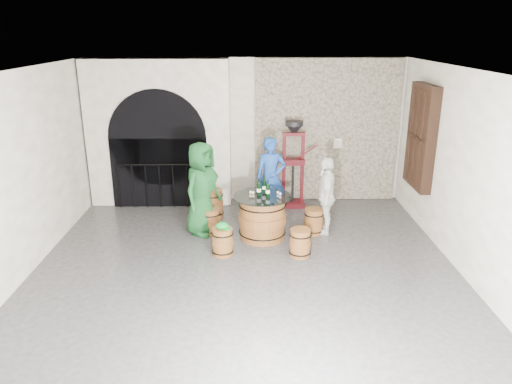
{
  "coord_description": "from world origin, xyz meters",
  "views": [
    {
      "loc": [
        0.08,
        -6.73,
        3.78
      ],
      "look_at": [
        0.19,
        1.34,
        1.05
      ],
      "focal_mm": 34.0,
      "sensor_mm": 36.0,
      "label": 1
    }
  ],
  "objects_px": {
    "barrel_stool_near_right": "(300,243)",
    "wine_bottle_center": "(268,190)",
    "person_blue": "(271,178)",
    "corking_press": "(293,158)",
    "barrel_stool_left": "(211,221)",
    "person_white": "(326,196)",
    "wine_bottle_right": "(264,186)",
    "person_green": "(202,189)",
    "barrel_stool_far": "(270,207)",
    "barrel_stool_near_left": "(223,242)",
    "wine_bottle_left": "(259,189)",
    "barrel_table": "(262,217)",
    "side_barrel": "(213,203)",
    "barrel_stool_right": "(314,221)"
  },
  "relations": [
    {
      "from": "barrel_stool_right",
      "to": "wine_bottle_center",
      "type": "distance_m",
      "value": 1.18
    },
    {
      "from": "person_white",
      "to": "wine_bottle_right",
      "type": "height_order",
      "value": "person_white"
    },
    {
      "from": "person_green",
      "to": "wine_bottle_left",
      "type": "relative_size",
      "value": 5.55
    },
    {
      "from": "barrel_stool_left",
      "to": "barrel_stool_right",
      "type": "bearing_deg",
      "value": -0.94
    },
    {
      "from": "barrel_stool_near_right",
      "to": "corking_press",
      "type": "distance_m",
      "value": 2.68
    },
    {
      "from": "person_blue",
      "to": "wine_bottle_left",
      "type": "xyz_separation_m",
      "value": [
        -0.27,
        -1.07,
        0.12
      ]
    },
    {
      "from": "barrel_stool_near_left",
      "to": "barrel_stool_near_right",
      "type": "bearing_deg",
      "value": -2.91
    },
    {
      "from": "person_blue",
      "to": "wine_bottle_right",
      "type": "xyz_separation_m",
      "value": [
        -0.16,
        -0.91,
        0.12
      ]
    },
    {
      "from": "barrel_table",
      "to": "barrel_stool_far",
      "type": "height_order",
      "value": "barrel_table"
    },
    {
      "from": "side_barrel",
      "to": "barrel_table",
      "type": "bearing_deg",
      "value": -46.9
    },
    {
      "from": "person_green",
      "to": "corking_press",
      "type": "bearing_deg",
      "value": -18.89
    },
    {
      "from": "barrel_table",
      "to": "barrel_stool_far",
      "type": "relative_size",
      "value": 2.18
    },
    {
      "from": "barrel_stool_left",
      "to": "barrel_stool_near_left",
      "type": "xyz_separation_m",
      "value": [
        0.28,
        -0.95,
        0.0
      ]
    },
    {
      "from": "barrel_stool_left",
      "to": "corking_press",
      "type": "height_order",
      "value": "corking_press"
    },
    {
      "from": "barrel_stool_right",
      "to": "barrel_stool_near_right",
      "type": "distance_m",
      "value": 1.05
    },
    {
      "from": "barrel_stool_near_right",
      "to": "barrel_table",
      "type": "bearing_deg",
      "value": 128.76
    },
    {
      "from": "barrel_stool_near_right",
      "to": "side_barrel",
      "type": "height_order",
      "value": "side_barrel"
    },
    {
      "from": "barrel_stool_near_right",
      "to": "wine_bottle_center",
      "type": "bearing_deg",
      "value": 125.6
    },
    {
      "from": "barrel_stool_right",
      "to": "barrel_stool_near_left",
      "type": "bearing_deg",
      "value": -151.86
    },
    {
      "from": "barrel_stool_left",
      "to": "barrel_stool_far",
      "type": "relative_size",
      "value": 1.0
    },
    {
      "from": "barrel_stool_far",
      "to": "wine_bottle_right",
      "type": "xyz_separation_m",
      "value": [
        -0.14,
        -0.8,
        0.72
      ]
    },
    {
      "from": "barrel_table",
      "to": "barrel_stool_right",
      "type": "relative_size",
      "value": 2.18
    },
    {
      "from": "barrel_stool_near_left",
      "to": "person_green",
      "type": "relative_size",
      "value": 0.28
    },
    {
      "from": "person_blue",
      "to": "corking_press",
      "type": "xyz_separation_m",
      "value": [
        0.52,
        0.64,
        0.26
      ]
    },
    {
      "from": "side_barrel",
      "to": "barrel_stool_far",
      "type": "bearing_deg",
      "value": -3.9
    },
    {
      "from": "person_blue",
      "to": "wine_bottle_left",
      "type": "height_order",
      "value": "person_blue"
    },
    {
      "from": "barrel_stool_near_left",
      "to": "corking_press",
      "type": "xyz_separation_m",
      "value": [
        1.44,
        2.47,
        0.87
      ]
    },
    {
      "from": "person_blue",
      "to": "barrel_table",
      "type": "bearing_deg",
      "value": -100.77
    },
    {
      "from": "barrel_table",
      "to": "person_white",
      "type": "bearing_deg",
      "value": 10.87
    },
    {
      "from": "barrel_stool_left",
      "to": "person_white",
      "type": "xyz_separation_m",
      "value": [
        2.22,
        0.01,
        0.51
      ]
    },
    {
      "from": "barrel_stool_far",
      "to": "barrel_stool_right",
      "type": "relative_size",
      "value": 1.0
    },
    {
      "from": "person_blue",
      "to": "corking_press",
      "type": "distance_m",
      "value": 0.86
    },
    {
      "from": "wine_bottle_left",
      "to": "side_barrel",
      "type": "bearing_deg",
      "value": 132.35
    },
    {
      "from": "barrel_stool_left",
      "to": "person_white",
      "type": "relative_size",
      "value": 0.33
    },
    {
      "from": "barrel_stool_right",
      "to": "wine_bottle_right",
      "type": "xyz_separation_m",
      "value": [
        -0.96,
        0.01,
        0.72
      ]
    },
    {
      "from": "barrel_stool_left",
      "to": "person_blue",
      "type": "height_order",
      "value": "person_blue"
    },
    {
      "from": "barrel_table",
      "to": "corking_press",
      "type": "height_order",
      "value": "corking_press"
    },
    {
      "from": "barrel_stool_near_left",
      "to": "person_blue",
      "type": "relative_size",
      "value": 0.29
    },
    {
      "from": "barrel_stool_near_right",
      "to": "person_green",
      "type": "height_order",
      "value": "person_green"
    },
    {
      "from": "wine_bottle_right",
      "to": "side_barrel",
      "type": "xyz_separation_m",
      "value": [
        -1.05,
        0.88,
        -0.67
      ]
    },
    {
      "from": "barrel_stool_near_left",
      "to": "wine_bottle_right",
      "type": "height_order",
      "value": "wine_bottle_right"
    },
    {
      "from": "barrel_stool_near_right",
      "to": "wine_bottle_center",
      "type": "xyz_separation_m",
      "value": [
        -0.54,
        0.75,
        0.72
      ]
    },
    {
      "from": "barrel_stool_left",
      "to": "corking_press",
      "type": "xyz_separation_m",
      "value": [
        1.71,
        1.52,
        0.87
      ]
    },
    {
      "from": "person_blue",
      "to": "side_barrel",
      "type": "height_order",
      "value": "person_blue"
    },
    {
      "from": "person_blue",
      "to": "person_white",
      "type": "height_order",
      "value": "person_blue"
    },
    {
      "from": "wine_bottle_right",
      "to": "side_barrel",
      "type": "height_order",
      "value": "wine_bottle_right"
    },
    {
      "from": "person_blue",
      "to": "corking_press",
      "type": "height_order",
      "value": "corking_press"
    },
    {
      "from": "wine_bottle_right",
      "to": "barrel_stool_near_right",
      "type": "bearing_deg",
      "value": -58.99
    },
    {
      "from": "side_barrel",
      "to": "barrel_stool_right",
      "type": "bearing_deg",
      "value": -23.87
    },
    {
      "from": "person_green",
      "to": "barrel_table",
      "type": "bearing_deg",
      "value": -70.28
    }
  ]
}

